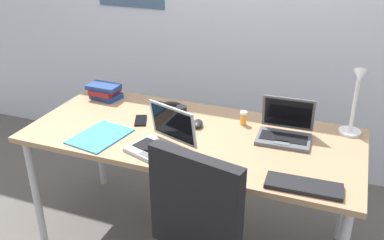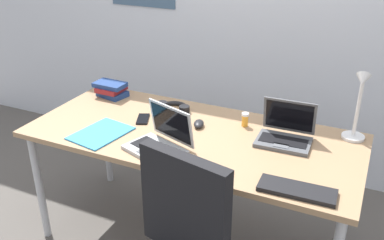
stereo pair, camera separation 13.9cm
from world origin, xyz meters
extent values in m
plane|color=#56514C|center=(0.00, 0.00, 0.00)|extent=(12.00, 12.00, 0.00)
cube|color=#9E7A56|center=(0.00, 0.00, 0.72)|extent=(1.80, 0.80, 0.03)
cylinder|color=#B2B5BA|center=(-0.84, -0.34, 0.35)|extent=(0.04, 0.04, 0.71)
cylinder|color=#B2B5BA|center=(-0.84, 0.34, 0.35)|extent=(0.04, 0.04, 0.71)
cylinder|color=#B2B5BA|center=(0.84, 0.34, 0.35)|extent=(0.04, 0.04, 0.71)
cylinder|color=white|center=(0.80, 0.31, 0.75)|extent=(0.12, 0.12, 0.02)
cylinder|color=white|center=(0.80, 0.31, 0.93)|extent=(0.02, 0.02, 0.34)
cylinder|color=white|center=(0.80, 0.27, 1.10)|extent=(0.01, 0.08, 0.01)
cone|color=white|center=(0.80, 0.23, 1.10)|extent=(0.07, 0.09, 0.09)
cube|color=#B7BABC|center=(-0.08, -0.26, 0.75)|extent=(0.34, 0.29, 0.02)
cube|color=black|center=(-0.08, -0.26, 0.76)|extent=(0.28, 0.19, 0.00)
cube|color=#595B60|center=(-0.11, -0.32, 0.76)|extent=(0.09, 0.07, 0.00)
cube|color=#B7BABC|center=(-0.05, -0.15, 0.86)|extent=(0.29, 0.13, 0.20)
cube|color=black|center=(-0.05, -0.16, 0.86)|extent=(0.26, 0.11, 0.17)
cube|color=#515459|center=(0.48, 0.09, 0.75)|extent=(0.28, 0.20, 0.02)
cube|color=black|center=(0.48, 0.09, 0.76)|extent=(0.25, 0.11, 0.00)
cube|color=#595B60|center=(0.48, 0.03, 0.76)|extent=(0.08, 0.04, 0.00)
cube|color=#515459|center=(0.48, 0.20, 0.85)|extent=(0.28, 0.05, 0.19)
cube|color=black|center=(0.48, 0.19, 0.85)|extent=(0.25, 0.04, 0.16)
cube|color=black|center=(0.64, -0.31, 0.75)|extent=(0.33, 0.13, 0.02)
ellipsoid|color=black|center=(0.00, 0.09, 0.76)|extent=(0.08, 0.11, 0.03)
cube|color=black|center=(-0.33, 0.03, 0.74)|extent=(0.11, 0.15, 0.01)
torus|color=black|center=(-0.23, 0.23, 0.75)|extent=(0.18, 0.18, 0.03)
cylinder|color=black|center=(-0.31, 0.23, 0.76)|extent=(0.06, 0.06, 0.04)
cylinder|color=black|center=(-0.16, 0.23, 0.76)|extent=(0.06, 0.06, 0.04)
cylinder|color=gold|center=(0.23, 0.21, 0.77)|extent=(0.04, 0.04, 0.06)
cylinder|color=white|center=(0.23, 0.21, 0.81)|extent=(0.04, 0.04, 0.01)
cube|color=navy|center=(-0.70, 0.26, 0.76)|extent=(0.21, 0.17, 0.04)
cube|color=maroon|center=(-0.70, 0.26, 0.79)|extent=(0.16, 0.16, 0.03)
cube|color=navy|center=(-0.71, 0.25, 0.82)|extent=(0.21, 0.13, 0.03)
cube|color=#338CC6|center=(-0.44, -0.22, 0.74)|extent=(0.28, 0.34, 0.01)
cube|color=black|center=(0.24, -0.59, 0.73)|extent=(0.42, 0.15, 0.48)
camera|label=1|loc=(0.74, -1.93, 1.81)|focal=40.03mm
camera|label=2|loc=(0.87, -1.87, 1.81)|focal=40.03mm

